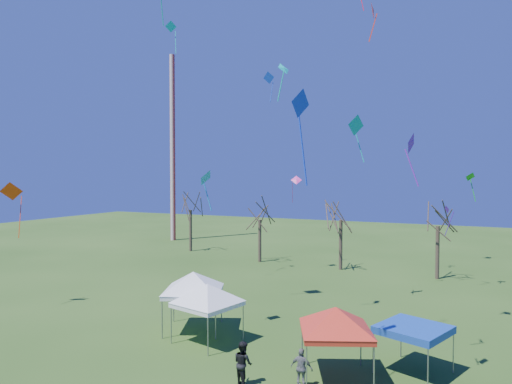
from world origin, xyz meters
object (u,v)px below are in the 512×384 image
(tree_1, at_px, (260,205))
(tree_3, at_px, (438,207))
(tree_0, at_px, (190,195))
(tent_white_mid, at_px, (207,288))
(tent_blue, at_px, (414,330))
(tent_white_west, at_px, (193,276))
(person_dark, at_px, (243,363))
(radio_mast, at_px, (173,148))
(person_grey, at_px, (302,368))
(tent_red, at_px, (336,312))
(tree_2, at_px, (341,202))

(tree_1, bearing_deg, tree_3, -2.06)
(tree_0, distance_m, tent_white_mid, 29.76)
(tent_blue, bearing_deg, tree_3, 90.53)
(tent_white_west, bearing_deg, tent_blue, -3.30)
(tree_0, height_order, person_dark, tree_0)
(tree_1, height_order, tree_3, tree_3)
(tree_0, height_order, tent_blue, tree_0)
(person_dark, bearing_deg, radio_mast, -21.19)
(tree_1, height_order, person_dark, tree_1)
(tree_3, relative_size, person_dark, 4.34)
(radio_mast, height_order, tree_0, radio_mast)
(tent_white_mid, distance_m, person_dark, 5.63)
(tent_blue, distance_m, person_grey, 5.37)
(tent_red, distance_m, person_grey, 2.73)
(tree_2, distance_m, person_dark, 25.49)
(tent_white_mid, bearing_deg, tree_1, 107.56)
(tree_1, relative_size, tree_3, 0.95)
(tree_2, xyz_separation_m, person_dark, (2.28, -24.81, -5.38))
(tree_1, relative_size, person_dark, 4.14)
(tent_white_mid, xyz_separation_m, person_dark, (3.87, -3.58, -1.95))
(tent_white_west, bearing_deg, tree_2, 80.63)
(tent_blue, bearing_deg, person_dark, -146.52)
(tree_2, xyz_separation_m, person_grey, (4.59, -24.04, -5.48))
(radio_mast, relative_size, person_dark, 13.72)
(person_grey, bearing_deg, tent_white_west, -25.24)
(tree_0, distance_m, tree_1, 10.47)
(tree_1, height_order, tent_red, tree_1)
(tent_white_mid, xyz_separation_m, person_grey, (6.19, -2.82, -2.05))
(tree_0, bearing_deg, tent_white_mid, -55.13)
(tree_3, height_order, person_dark, tree_3)
(radio_mast, distance_m, tree_0, 11.45)
(tent_white_mid, height_order, tent_red, tent_red)
(person_grey, bearing_deg, radio_mast, -45.91)
(tree_2, bearing_deg, tent_white_west, -99.37)
(tree_0, relative_size, person_dark, 4.63)
(radio_mast, relative_size, tree_2, 3.06)
(tree_2, xyz_separation_m, tent_white_west, (-3.29, -19.96, -3.20))
(tree_2, height_order, tent_blue, tree_2)
(tree_1, height_order, tent_white_west, tree_1)
(person_dark, xyz_separation_m, person_grey, (2.31, 0.77, -0.10))
(tree_3, bearing_deg, tent_red, -97.11)
(tree_2, xyz_separation_m, tent_blue, (8.59, -20.64, -4.36))
(tree_1, distance_m, person_dark, 27.70)
(tent_white_mid, bearing_deg, radio_mast, 127.92)
(tree_0, height_order, tree_2, tree_0)
(tree_0, bearing_deg, person_grey, -49.54)
(tent_red, bearing_deg, tree_2, 103.96)
(tent_white_west, xyz_separation_m, tent_red, (8.91, -2.65, -0.19))
(tree_0, height_order, tent_red, tree_0)
(tent_white_west, distance_m, tent_red, 9.30)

